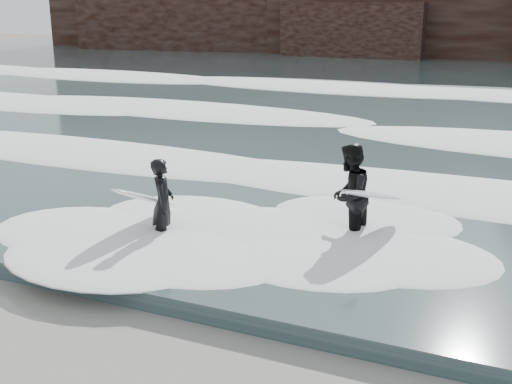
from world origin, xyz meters
TOP-DOWN VIEW (x-y plane):
  - sea at (0.00, 29.00)m, footprint 90.00×52.00m
  - foam_near at (0.00, 9.00)m, footprint 60.00×3.20m
  - foam_mid at (0.00, 16.00)m, footprint 60.00×4.00m
  - foam_far at (0.00, 25.00)m, footprint 60.00×4.80m
  - surfer_left at (-1.43, 5.32)m, footprint 1.01×1.81m
  - surfer_right at (1.68, 6.63)m, footprint 1.34×2.05m

SIDE VIEW (x-z plane):
  - sea at x=0.00m, z-range 0.00..0.30m
  - foam_near at x=0.00m, z-range 0.30..0.50m
  - foam_mid at x=0.00m, z-range 0.30..0.54m
  - foam_far at x=0.00m, z-range 0.30..0.60m
  - surfer_left at x=-1.43m, z-range 0.01..1.60m
  - surfer_right at x=1.68m, z-range 0.01..1.86m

